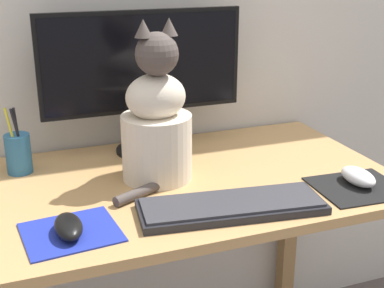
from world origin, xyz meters
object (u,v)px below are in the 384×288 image
(monitor, at_px, (144,71))
(computer_mouse_right, at_px, (358,177))
(cat, at_px, (157,122))
(computer_mouse_left, at_px, (68,226))
(keyboard, at_px, (232,206))
(pen_cup, at_px, (18,153))

(monitor, relative_size, computer_mouse_right, 5.16)
(monitor, distance_m, cat, 0.22)
(monitor, bearing_deg, computer_mouse_right, -44.29)
(monitor, bearing_deg, cat, -97.18)
(computer_mouse_left, bearing_deg, monitor, 56.04)
(keyboard, distance_m, cat, 0.29)
(computer_mouse_left, relative_size, cat, 0.27)
(computer_mouse_right, bearing_deg, pen_cup, 154.04)
(cat, bearing_deg, monitor, 76.65)
(keyboard, bearing_deg, pen_cup, 144.68)
(computer_mouse_left, xyz_separation_m, cat, (0.26, 0.22, 0.13))
(computer_mouse_right, relative_size, cat, 0.27)
(computer_mouse_left, xyz_separation_m, computer_mouse_right, (0.72, 0.00, 0.00))
(monitor, distance_m, computer_mouse_left, 0.56)
(cat, distance_m, pen_cup, 0.38)
(computer_mouse_right, bearing_deg, computer_mouse_left, -179.76)
(monitor, relative_size, computer_mouse_left, 5.14)
(computer_mouse_left, height_order, computer_mouse_right, computer_mouse_right)
(monitor, xyz_separation_m, computer_mouse_right, (0.43, -0.42, -0.22))
(monitor, relative_size, cat, 1.41)
(keyboard, xyz_separation_m, cat, (-0.10, 0.24, 0.14))
(keyboard, bearing_deg, computer_mouse_right, 10.07)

